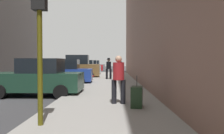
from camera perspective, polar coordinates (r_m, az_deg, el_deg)
name	(u,v)px	position (r m, az deg, el deg)	size (l,w,h in m)	color
sidewalk	(108,95)	(10.22, -0.95, -7.40)	(4.00, 40.00, 0.15)	gray
parked_dark_green_sedan	(38,78)	(10.99, -18.70, -2.79)	(4.24, 2.13, 1.79)	#193828
parked_blue_sedan	(63,73)	(15.89, -12.70, -1.43)	(4.26, 2.17, 1.79)	navy
parked_bronze_suv	(76,68)	(21.35, -9.34, -0.17)	(4.65, 2.17, 2.25)	brown
parked_silver_sedan	(84,68)	(26.88, -7.34, -0.20)	(4.23, 2.11, 1.79)	#B7BABF
parked_red_hatchback	(89,67)	(32.74, -5.96, 0.11)	(4.24, 2.13, 1.79)	#B2191E
parked_gray_coupe	(93,66)	(38.75, -4.99, 0.34)	(4.25, 2.15, 1.79)	slate
fire_hydrant	(91,76)	(17.75, -5.43, -2.23)	(0.42, 0.22, 0.70)	red
traffic_light	(40,14)	(5.51, -18.38, 12.92)	(0.32, 0.32, 3.60)	#514C0F
pedestrian_in_red_jacket	(119,77)	(7.76, 1.72, -2.59)	(0.51, 0.43, 1.71)	black
pedestrian_with_fedora	(109,67)	(18.46, -0.88, -0.09)	(0.52, 0.45, 1.78)	black
pedestrian_in_jeans	(120,68)	(18.43, 2.08, -0.19)	(0.52, 0.44, 1.71)	#728CB2
rolling_suitcase	(137,97)	(7.27, 6.50, -7.75)	(0.45, 0.62, 1.04)	black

